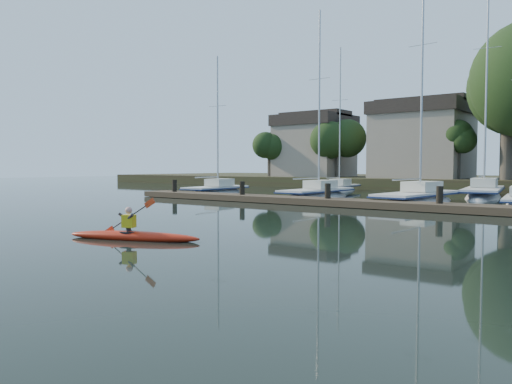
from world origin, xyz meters
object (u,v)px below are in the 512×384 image
Objects in this scene: sailboat_1 at (317,201)px; sailboat_2 at (418,207)px; sailboat_0 at (216,197)px; sailboat_5 at (338,193)px; sailboat_6 at (483,200)px; dock at (380,204)px; kayak at (133,234)px.

sailboat_1 is 7.10m from sailboat_2.
sailboat_0 is 0.89× the size of sailboat_5.
sailboat_6 is at bearing 20.44° from sailboat_0.
sailboat_2 reaches higher than sailboat_1.
sailboat_6 is (8.77, 7.40, -0.01)m from sailboat_1.
dock is at bearing -37.15° from sailboat_1.
kayak is at bearing -90.81° from sailboat_2.
sailboat_6 reaches higher than sailboat_1.
kayak is at bearing -59.70° from sailboat_0.
sailboat_6 is (2.14, 12.47, -0.41)m from dock.
sailboat_1 is 1.05× the size of sailboat_5.
sailboat_6 reaches higher than dock.
sailboat_1 is 11.48m from sailboat_6.
dock is 2.91× the size of sailboat_0.
sailboat_0 is 0.85× the size of sailboat_1.
kayak is 0.26× the size of sailboat_2.
sailboat_1 is at bearing 0.49° from sailboat_0.
sailboat_6 reaches higher than sailboat_2.
sailboat_5 is at bearing 125.05° from dock.
dock is at bearing 63.12° from kayak.
sailboat_2 is at bearing 63.00° from kayak.
sailboat_5 is (-9.89, 9.05, 0.03)m from sailboat_2.
sailboat_5 reaches higher than kayak.
dock is at bearing -63.21° from sailboat_5.
sailboat_5 is (5.44, 9.27, 0.03)m from sailboat_0.
sailboat_5 is (-9.46, 13.48, -0.37)m from dock.
dock is 2.58× the size of sailboat_5.
sailboat_0 is 10.75m from sailboat_5.
sailboat_2 is at bearing -110.48° from sailboat_6.
sailboat_5 reaches higher than dock.
kayak is 0.12× the size of dock.
sailboat_2 reaches higher than kayak.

